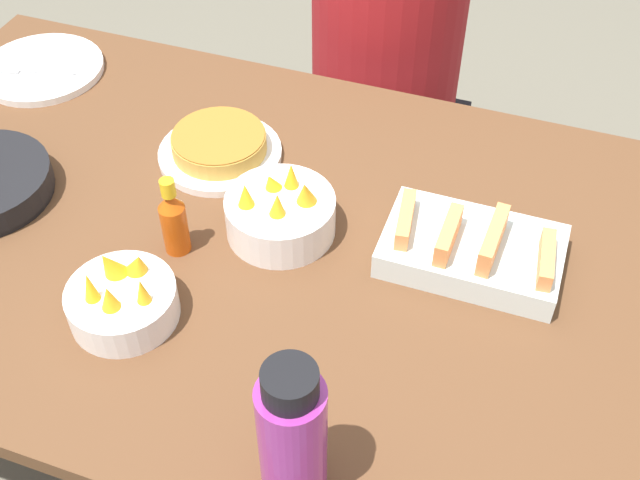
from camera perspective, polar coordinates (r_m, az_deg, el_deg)
The scene contains 10 objects.
ground_plane at distance 1.94m, azimuth -0.00°, elevation -15.48°, with size 14.00×14.00×0.00m, color #666051.
dining_table at distance 1.42m, azimuth -0.00°, elevation -3.03°, with size 1.88×0.99×0.71m.
melon_tray at distance 1.35m, azimuth 10.73°, elevation -0.66°, with size 0.29×0.18×0.10m.
frittata_plate_center at distance 1.54m, azimuth -7.16°, elevation 6.57°, with size 0.24×0.24×0.05m.
empty_plate_far_left at distance 1.87m, azimuth -19.17°, elevation 11.42°, with size 0.26×0.26×0.02m.
fruit_bowl_mango at distance 1.28m, azimuth -13.89°, elevation -4.13°, with size 0.17×0.17×0.11m.
fruit_bowl_citrus at distance 1.37m, azimuth -2.82°, elevation 1.91°, with size 0.19×0.19×0.13m.
water_bottle at distance 1.01m, azimuth -1.98°, elevation -13.85°, with size 0.09×0.09×0.25m.
hot_sauce_bottle at distance 1.34m, azimuth -10.37°, elevation 1.41°, with size 0.04×0.04×0.15m.
person_figure at distance 2.09m, azimuth 4.49°, elevation 9.42°, with size 0.40×0.40×1.15m.
Camera 1 is at (0.31, -0.88, 1.70)m, focal length 45.00 mm.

